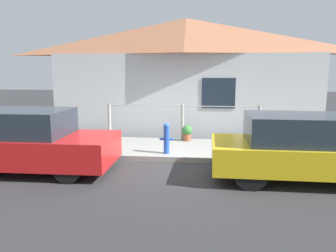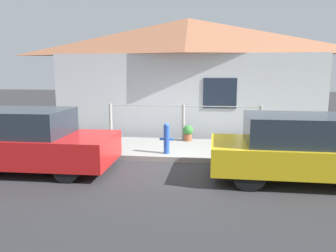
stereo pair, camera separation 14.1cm
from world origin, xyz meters
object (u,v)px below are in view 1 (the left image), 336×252
(potted_plant_near_hydrant, at_px, (187,132))
(car_left, at_px, (25,141))
(car_right, at_px, (304,148))
(fire_hydrant, at_px, (167,138))
(potted_plant_by_fence, at_px, (66,130))

(potted_plant_near_hydrant, bearing_deg, car_left, -139.32)
(potted_plant_near_hydrant, bearing_deg, car_right, -49.57)
(fire_hydrant, bearing_deg, potted_plant_near_hydrant, 74.60)
(potted_plant_by_fence, bearing_deg, potted_plant_near_hydrant, 8.89)
(fire_hydrant, height_order, potted_plant_near_hydrant, fire_hydrant)
(car_right, height_order, fire_hydrant, car_right)
(fire_hydrant, bearing_deg, car_left, -155.58)
(car_left, height_order, fire_hydrant, car_left)
(car_right, bearing_deg, potted_plant_by_fence, 159.12)
(car_right, height_order, potted_plant_near_hydrant, car_right)
(car_left, bearing_deg, fire_hydrant, 23.60)
(car_right, xyz_separation_m, potted_plant_by_fence, (-6.40, 2.52, -0.21))
(car_left, bearing_deg, potted_plant_near_hydrant, 39.86)
(car_right, relative_size, potted_plant_near_hydrant, 8.06)
(potted_plant_near_hydrant, distance_m, potted_plant_by_fence, 3.79)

